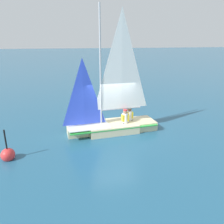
{
  "coord_description": "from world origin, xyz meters",
  "views": [
    {
      "loc": [
        -10.22,
        2.7,
        4.51
      ],
      "look_at": [
        0.0,
        0.0,
        1.04
      ],
      "focal_mm": 35.0,
      "sensor_mm": 36.0,
      "label": 1
    }
  ],
  "objects_px": {
    "sailor_helm": "(125,119)",
    "sailor_crew": "(129,117)",
    "sailboat_main": "(112,116)",
    "buoy_marker": "(8,155)"
  },
  "relations": [
    {
      "from": "sailor_crew",
      "to": "buoy_marker",
      "type": "bearing_deg",
      "value": 16.94
    },
    {
      "from": "sailor_helm",
      "to": "sailor_crew",
      "type": "distance_m",
      "value": 0.51
    },
    {
      "from": "sailboat_main",
      "to": "buoy_marker",
      "type": "height_order",
      "value": "sailboat_main"
    },
    {
      "from": "sailor_helm",
      "to": "sailor_crew",
      "type": "relative_size",
      "value": 1.0
    },
    {
      "from": "sailor_helm",
      "to": "sailboat_main",
      "type": "bearing_deg",
      "value": -15.38
    },
    {
      "from": "buoy_marker",
      "to": "sailboat_main",
      "type": "bearing_deg",
      "value": -70.11
    },
    {
      "from": "sailor_helm",
      "to": "sailor_crew",
      "type": "height_order",
      "value": "same"
    },
    {
      "from": "sailboat_main",
      "to": "sailor_crew",
      "type": "xyz_separation_m",
      "value": [
        0.2,
        -0.99,
        -0.17
      ]
    },
    {
      "from": "sailor_helm",
      "to": "sailor_crew",
      "type": "xyz_separation_m",
      "value": [
        0.36,
        -0.36,
        0.0
      ]
    },
    {
      "from": "sailor_helm",
      "to": "buoy_marker",
      "type": "relative_size",
      "value": 0.86
    }
  ]
}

